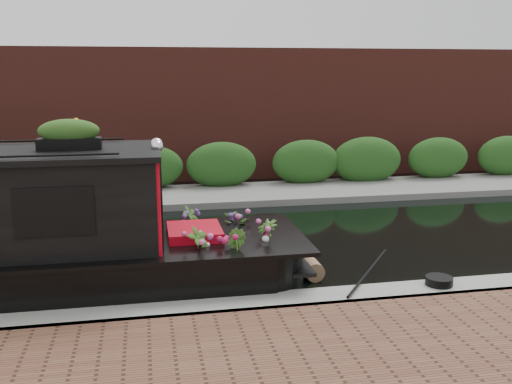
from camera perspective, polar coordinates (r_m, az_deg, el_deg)
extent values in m
plane|color=black|center=(11.03, -10.85, -5.81)|extent=(80.00, 80.00, 0.00)
cube|color=gray|center=(7.95, -10.63, -13.09)|extent=(40.00, 0.60, 0.50)
cube|color=slate|center=(15.08, -10.99, -0.94)|extent=(40.00, 2.40, 0.34)
cube|color=#214C19|center=(15.96, -11.01, -0.22)|extent=(40.00, 1.10, 2.80)
cube|color=#5D261F|center=(18.02, -11.06, 1.19)|extent=(40.00, 1.00, 8.00)
cube|color=red|center=(8.73, -9.75, -0.61)|extent=(0.07, 1.79, 1.38)
cube|color=black|center=(7.91, -19.50, -1.90)|extent=(0.92, 0.04, 0.56)
cube|color=red|center=(8.94, -6.16, -5.11)|extent=(0.83, 0.93, 0.51)
sphere|color=white|center=(8.44, -9.85, 4.51)|extent=(0.18, 0.18, 0.18)
sphere|color=white|center=(8.73, -9.90, 4.76)|extent=(0.18, 0.18, 0.18)
cube|color=black|center=(8.64, -18.14, 4.61)|extent=(0.89, 0.28, 0.17)
ellipsoid|color=orange|center=(8.62, -18.23, 5.96)|extent=(0.98, 0.30, 0.25)
imported|color=#325C1E|center=(8.32, -5.77, -5.82)|extent=(0.44, 0.42, 0.69)
imported|color=#325C1E|center=(8.27, -2.05, -6.01)|extent=(0.38, 0.42, 0.65)
imported|color=#325C1E|center=(9.62, -1.73, -3.74)|extent=(0.56, 0.51, 0.53)
imported|color=#325C1E|center=(8.77, 1.10, -4.90)|extent=(0.48, 0.48, 0.66)
imported|color=#325C1E|center=(9.71, -6.55, -3.29)|extent=(0.39, 0.42, 0.65)
cylinder|color=#8B6649|center=(9.47, 5.64, -7.69)|extent=(0.31, 0.41, 0.31)
cylinder|color=black|center=(8.92, 17.85, -8.45)|extent=(0.40, 0.40, 0.12)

